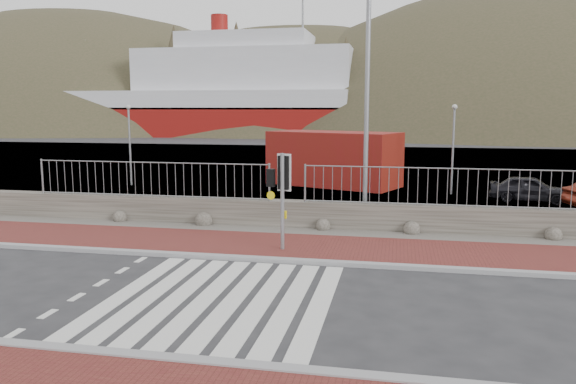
% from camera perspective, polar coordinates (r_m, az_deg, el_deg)
% --- Properties ---
extents(ground, '(220.00, 220.00, 0.00)m').
position_cam_1_polar(ground, '(12.04, -6.94, -10.73)').
color(ground, '#28282B').
rests_on(ground, ground).
extents(sidewalk_far, '(40.00, 3.00, 0.08)m').
position_cam_1_polar(sidewalk_far, '(16.18, -1.95, -5.48)').
color(sidewalk_far, maroon).
rests_on(sidewalk_far, ground).
extents(kerb_near, '(40.00, 0.25, 0.12)m').
position_cam_1_polar(kerb_near, '(9.43, -12.86, -16.19)').
color(kerb_near, gray).
rests_on(kerb_near, ground).
extents(kerb_far, '(40.00, 0.25, 0.12)m').
position_cam_1_polar(kerb_far, '(14.77, -3.29, -6.82)').
color(kerb_far, gray).
rests_on(kerb_far, ground).
extents(zebra_crossing, '(4.62, 5.60, 0.01)m').
position_cam_1_polar(zebra_crossing, '(12.04, -6.94, -10.70)').
color(zebra_crossing, silver).
rests_on(zebra_crossing, ground).
extents(gravel_strip, '(40.00, 1.50, 0.06)m').
position_cam_1_polar(gravel_strip, '(18.09, -0.50, -4.01)').
color(gravel_strip, '#59544C').
rests_on(gravel_strip, ground).
extents(stone_wall, '(40.00, 0.60, 0.90)m').
position_cam_1_polar(stone_wall, '(18.77, -0.00, -2.24)').
color(stone_wall, '#4B473D').
rests_on(stone_wall, ground).
extents(railing, '(18.07, 0.07, 1.22)m').
position_cam_1_polar(railing, '(18.42, -0.10, 1.87)').
color(railing, gray).
rests_on(railing, stone_wall).
extents(quay, '(120.00, 40.00, 0.50)m').
position_cam_1_polar(quay, '(39.05, 5.92, 2.68)').
color(quay, '#4C4C4F').
rests_on(quay, ground).
extents(water, '(220.00, 50.00, 0.05)m').
position_cam_1_polar(water, '(73.88, 8.50, 5.38)').
color(water, '#3F4C54').
rests_on(water, ground).
extents(ferry, '(50.00, 16.00, 20.00)m').
position_cam_1_polar(ferry, '(83.61, -8.60, 9.41)').
color(ferry, maroon).
rests_on(ferry, ground).
extents(hills_backdrop, '(254.00, 90.00, 100.00)m').
position_cam_1_polar(hills_backdrop, '(102.36, 12.72, -6.97)').
color(hills_backdrop, '#353721').
rests_on(hills_backdrop, ground).
extents(traffic_signal_far, '(0.67, 0.30, 2.74)m').
position_cam_1_polar(traffic_signal_far, '(15.32, -0.71, 1.14)').
color(traffic_signal_far, gray).
rests_on(traffic_signal_far, ground).
extents(streetlight, '(1.82, 0.86, 8.96)m').
position_cam_1_polar(streetlight, '(18.99, 8.52, 11.72)').
color(streetlight, gray).
rests_on(streetlight, ground).
extents(shipping_container, '(7.15, 5.04, 2.75)m').
position_cam_1_polar(shipping_container, '(28.97, 4.62, 3.40)').
color(shipping_container, maroon).
rests_on(shipping_container, ground).
extents(car_a, '(3.46, 2.00, 1.11)m').
position_cam_1_polar(car_a, '(25.99, 23.37, 0.31)').
color(car_a, black).
rests_on(car_a, ground).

